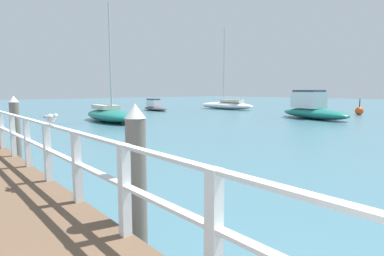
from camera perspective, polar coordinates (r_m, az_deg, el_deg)
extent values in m
cube|color=white|center=(2.79, 4.01, -18.86)|extent=(0.12, 0.12, 1.15)
cube|color=white|center=(3.95, -12.26, -11.08)|extent=(0.12, 0.12, 1.15)
cube|color=white|center=(5.31, -20.32, -6.68)|extent=(0.12, 0.12, 1.15)
cube|color=white|center=(6.74, -24.95, -4.04)|extent=(0.12, 0.12, 1.15)
cube|color=white|center=(8.22, -27.92, -2.33)|extent=(0.12, 0.12, 1.15)
cube|color=white|center=(9.71, -29.98, -1.13)|extent=(0.12, 0.12, 1.15)
cube|color=white|center=(11.22, -31.49, -0.26)|extent=(0.12, 0.12, 1.15)
cube|color=white|center=(10.41, -30.98, 2.35)|extent=(0.10, 20.02, 0.04)
cube|color=white|center=(10.46, -30.81, -0.35)|extent=(0.10, 20.02, 0.04)
cylinder|color=#6B6056|center=(4.44, -10.12, -9.84)|extent=(0.28, 0.28, 1.79)
cone|color=white|center=(4.26, -10.41, 3.11)|extent=(0.29, 0.29, 0.20)
cylinder|color=#6B6056|center=(11.32, -29.60, -0.41)|extent=(0.28, 0.28, 1.79)
cone|color=white|center=(11.25, -29.90, 4.64)|extent=(0.29, 0.29, 0.20)
ellipsoid|color=white|center=(6.33, -24.44, 1.69)|extent=(0.18, 0.30, 0.15)
sphere|color=white|center=(6.17, -23.71, 2.02)|extent=(0.09, 0.09, 0.09)
cone|color=gold|center=(6.11, -23.43, 2.00)|extent=(0.03, 0.05, 0.02)
cone|color=#939399|center=(6.48, -25.13, 1.85)|extent=(0.08, 0.09, 0.07)
ellipsoid|color=#939399|center=(6.33, -24.45, 1.93)|extent=(0.21, 0.25, 0.04)
cylinder|color=tan|center=(6.36, -24.23, 0.82)|extent=(0.01, 0.01, 0.05)
cylinder|color=tan|center=(6.34, -24.63, 0.77)|extent=(0.01, 0.01, 0.05)
ellipsoid|color=#197266|center=(22.26, -14.78, 2.21)|extent=(2.62, 6.66, 0.82)
cylinder|color=#B2B2B7|center=(22.00, -14.78, 12.45)|extent=(0.10, 0.10, 7.08)
cylinder|color=#B2B2B7|center=(22.97, -15.61, 4.22)|extent=(0.24, 2.28, 0.08)
cube|color=beige|center=(22.95, -15.56, 3.72)|extent=(1.38, 2.43, 0.30)
ellipsoid|color=#197266|center=(25.36, 21.42, 2.46)|extent=(3.86, 6.60, 0.77)
cube|color=white|center=(25.76, 20.54, 4.81)|extent=(2.02, 2.79, 1.24)
cube|color=#334756|center=(25.74, 20.60, 6.37)|extent=(1.86, 2.53, 0.16)
ellipsoid|color=white|center=(35.75, 6.24, 4.10)|extent=(2.78, 7.31, 0.80)
cylinder|color=#B2B2B7|center=(36.03, 5.88, 11.31)|extent=(0.10, 0.10, 8.23)
cylinder|color=#B2B2B7|center=(35.19, 7.42, 5.26)|extent=(0.33, 2.49, 0.08)
cube|color=beige|center=(35.22, 7.37, 4.93)|extent=(1.41, 2.67, 0.30)
ellipsoid|color=#4C4C51|center=(33.25, -6.72, 3.55)|extent=(1.60, 4.11, 0.42)
cube|color=white|center=(33.57, -7.08, 4.52)|extent=(0.97, 1.66, 0.68)
cube|color=#334756|center=(33.55, -7.10, 5.23)|extent=(0.91, 1.50, 0.16)
sphere|color=#E54C19|center=(30.87, 28.30, 2.77)|extent=(0.70, 0.70, 0.70)
cylinder|color=#262626|center=(30.84, 28.37, 4.06)|extent=(0.08, 0.08, 0.70)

